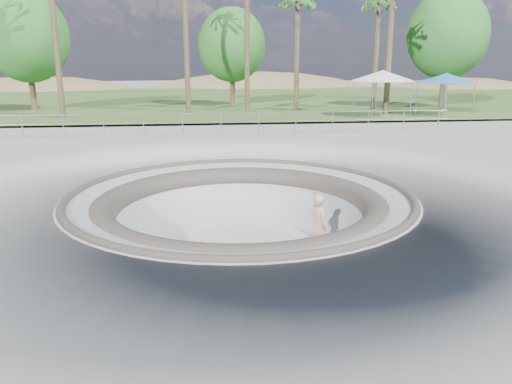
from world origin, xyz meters
TOP-DOWN VIEW (x-y plane):
  - ground at (0.00, 0.00)m, footprint 180.00×180.00m
  - skate_bowl at (0.00, 0.00)m, footprint 14.00×14.00m
  - grass_strip at (0.00, 34.00)m, footprint 180.00×36.00m
  - distant_hills at (3.78, 57.17)m, footprint 103.20×45.00m
  - safety_railing at (0.00, 12.00)m, footprint 25.00×0.06m
  - skateboard at (2.31, -0.43)m, footprint 0.85×0.48m
  - skater at (2.31, -0.43)m, footprint 0.68×0.80m
  - canopy_white at (10.90, 18.00)m, footprint 5.73×5.73m
  - canopy_blue at (15.31, 18.00)m, footprint 5.09×5.09m
  - palm_d at (5.97, 22.14)m, footprint 2.60×2.60m
  - palm_f at (11.92, 22.34)m, footprint 2.60×2.60m
  - bushy_tree_left at (-13.09, 24.27)m, footprint 5.87×5.34m
  - bushy_tree_mid at (1.68, 27.45)m, footprint 5.40×4.91m
  - bushy_tree_right at (18.01, 23.79)m, footprint 6.21×5.64m

SIDE VIEW (x-z plane):
  - distant_hills at x=3.78m, z-range -21.32..7.28m
  - skateboard at x=2.31m, z-range -1.88..-1.79m
  - skate_bowl at x=0.00m, z-range -3.88..0.22m
  - skater at x=2.31m, z-range -1.81..0.03m
  - ground at x=0.00m, z-range 0.00..0.00m
  - grass_strip at x=0.00m, z-range 0.16..0.28m
  - safety_railing at x=0.00m, z-range 0.18..1.20m
  - canopy_blue at x=15.31m, z-range 1.31..4.05m
  - canopy_white at x=10.90m, z-range 1.38..4.31m
  - bushy_tree_mid at x=1.68m, z-range 1.11..8.90m
  - bushy_tree_left at x=-13.09m, z-range 1.19..9.66m
  - bushy_tree_right at x=18.01m, z-range 1.25..10.20m
  - palm_f at x=11.92m, z-range 3.36..12.31m
  - palm_d at x=5.97m, z-range 3.37..12.34m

